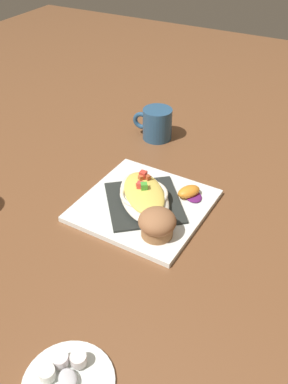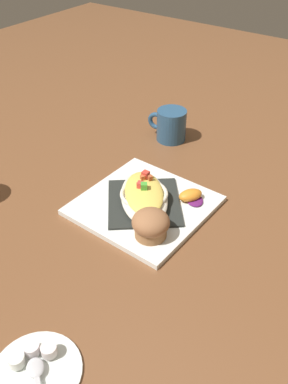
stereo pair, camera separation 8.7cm
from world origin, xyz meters
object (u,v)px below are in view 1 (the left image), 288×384
at_px(orange_garnish, 190,193).
at_px(coffee_mug, 157,125).
at_px(muffin, 157,223).
at_px(creamer_cup_1, 60,360).
at_px(creamer_cup_0, 78,359).
at_px(square_plate, 144,205).
at_px(creamer_saucer, 68,382).
at_px(spoon, 69,383).
at_px(gratin_dish, 144,195).
at_px(creamer_cup_2, 47,374).

distance_m(orange_garnish, coffee_mug, 0.28).
xyz_separation_m(muffin, creamer_cup_1, (0.30, 0.00, -0.02)).
bearing_deg(creamer_cup_0, muffin, -175.54).
bearing_deg(orange_garnish, creamer_cup_0, 2.07).
distance_m(square_plate, coffee_mug, 0.30).
height_order(square_plate, creamer_saucer, square_plate).
height_order(orange_garnish, creamer_cup_1, orange_garnish).
bearing_deg(orange_garnish, spoon, 2.84).
bearing_deg(creamer_cup_0, gratin_dish, -165.99).
height_order(gratin_dish, creamer_saucer, gratin_dish).
distance_m(gratin_dish, creamer_cup_2, 0.41).
bearing_deg(spoon, orange_garnish, -177.16).
bearing_deg(orange_garnish, creamer_cup_2, -1.24).
xyz_separation_m(creamer_saucer, spoon, (0.00, 0.01, 0.01)).
height_order(muffin, spoon, muffin).
bearing_deg(creamer_cup_2, creamer_cup_1, 171.79).
relative_size(square_plate, coffee_mug, 2.37).
height_order(coffee_mug, creamer_saucer, coffee_mug).
distance_m(square_plate, creamer_saucer, 0.41).
relative_size(gratin_dish, muffin, 2.76).
relative_size(muffin, creamer_cup_2, 3.05).
bearing_deg(creamer_cup_1, gratin_dish, -169.67).
bearing_deg(creamer_saucer, muffin, -175.54).
bearing_deg(creamer_cup_2, gratin_dish, -170.82).
height_order(gratin_dish, muffin, muffin).
bearing_deg(square_plate, muffin, 42.96).
relative_size(muffin, orange_garnish, 1.09).
bearing_deg(creamer_cup_2, muffin, 179.45).
bearing_deg(coffee_mug, gratin_dish, 22.02).
relative_size(square_plate, muffin, 3.51).
distance_m(orange_garnish, spoon, 0.47).
height_order(orange_garnish, creamer_cup_2, orange_garnish).
relative_size(square_plate, spoon, 2.89).
bearing_deg(orange_garnish, square_plate, -47.70).
xyz_separation_m(orange_garnish, creamer_cup_2, (0.47, -0.01, -0.00)).
xyz_separation_m(coffee_mug, creamer_cup_0, (0.64, 0.20, -0.02)).
xyz_separation_m(creamer_saucer, creamer_cup_2, (0.01, -0.03, 0.01)).
relative_size(muffin, coffee_mug, 0.67).
bearing_deg(creamer_cup_1, muffin, -179.90).
height_order(gratin_dish, creamer_cup_2, gratin_dish).
distance_m(creamer_saucer, creamer_cup_1, 0.03).
relative_size(square_plate, orange_garnish, 3.84).
bearing_deg(creamer_cup_1, coffee_mug, -164.54).
relative_size(gratin_dish, orange_garnish, 3.01).
relative_size(creamer_cup_0, creamer_cup_1, 1.00).
distance_m(orange_garnish, creamer_cup_2, 0.47).
height_order(creamer_saucer, creamer_cup_1, creamer_cup_1).
xyz_separation_m(gratin_dish, creamer_cup_1, (0.38, 0.07, -0.02)).
height_order(creamer_cup_0, creamer_cup_1, same).
distance_m(orange_garnish, creamer_cup_1, 0.45).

